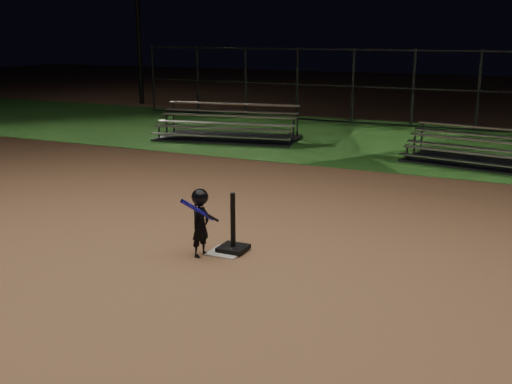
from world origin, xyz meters
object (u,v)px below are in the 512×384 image
home_plate (226,252)px  batting_tee (233,240)px  bleacher_right (481,158)px  bleacher_left (228,132)px  child_batter (200,221)px

home_plate → batting_tee: size_ratio=0.54×
home_plate → batting_tee: 0.20m
home_plate → bleacher_right: size_ratio=0.12×
batting_tee → bleacher_right: bearing=71.3°
home_plate → bleacher_left: bleacher_left is taller
home_plate → batting_tee: batting_tee is taller
home_plate → batting_tee: (0.07, 0.09, 0.17)m
batting_tee → home_plate: bearing=-129.3°
child_batter → bleacher_right: 8.51m
bleacher_left → bleacher_right: (7.00, -0.67, -0.03)m
child_batter → bleacher_right: child_batter is taller
batting_tee → child_batter: size_ratio=0.87×
home_plate → bleacher_left: size_ratio=0.10×
home_plate → child_batter: size_ratio=0.47×
batting_tee → bleacher_left: bleacher_left is taller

